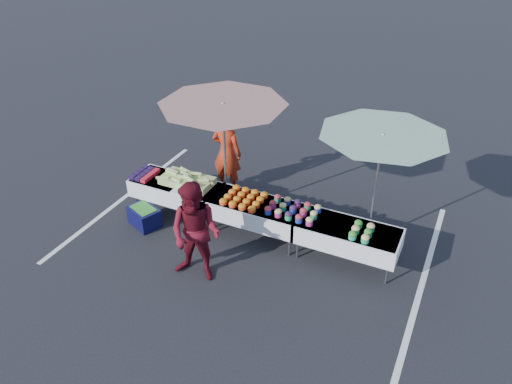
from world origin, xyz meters
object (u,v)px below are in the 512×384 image
at_px(umbrella_left, 223,114).
at_px(storage_bin, 144,216).
at_px(umbrella_right, 382,144).
at_px(customer, 196,233).
at_px(table_center, 256,210).
at_px(vendor, 227,153).
at_px(table_left, 176,189).
at_px(table_right, 347,235).

bearing_deg(umbrella_left, storage_bin, -141.35).
height_order(umbrella_right, storage_bin, umbrella_right).
bearing_deg(customer, table_center, 70.40).
relative_size(vendor, umbrella_right, 0.71).
bearing_deg(vendor, customer, 108.58).
xyz_separation_m(customer, umbrella_right, (2.43, 2.25, 1.15)).
xyz_separation_m(table_center, vendor, (-1.30, 1.26, 0.35)).
distance_m(table_left, umbrella_left, 1.95).
bearing_deg(table_center, vendor, 135.90).
bearing_deg(storage_bin, umbrella_left, 60.39).
relative_size(table_left, table_right, 1.00).
height_order(table_left, storage_bin, table_left).
height_order(table_left, umbrella_right, umbrella_right).
height_order(table_center, umbrella_right, umbrella_right).
relative_size(table_center, storage_bin, 2.53).
bearing_deg(table_right, table_center, 180.00).
bearing_deg(umbrella_left, customer, -76.51).
xyz_separation_m(table_right, customer, (-2.21, -1.50, 0.35)).
height_order(table_center, table_right, same).
bearing_deg(table_right, storage_bin, -170.71).
bearing_deg(customer, umbrella_right, 38.34).
xyz_separation_m(table_right, vendor, (-3.10, 1.26, 0.35)).
relative_size(vendor, umbrella_left, 0.59).
xyz_separation_m(umbrella_left, umbrella_right, (2.89, 0.36, -0.16)).
distance_m(table_center, table_right, 1.80).
bearing_deg(umbrella_right, storage_bin, -161.50).
bearing_deg(table_center, umbrella_left, 155.08).
bearing_deg(table_center, storage_bin, -163.35).
bearing_deg(storage_bin, umbrella_right, 40.24).
bearing_deg(vendor, umbrella_left, 117.64).
height_order(table_right, customer, customer).
xyz_separation_m(table_left, table_center, (1.80, 0.00, 0.00)).
relative_size(table_left, customer, 1.00).
height_order(customer, umbrella_right, umbrella_right).
relative_size(table_right, umbrella_left, 0.59).
distance_m(table_left, umbrella_right, 4.18).
bearing_deg(table_left, vendor, 68.27).
relative_size(table_center, vendor, 0.99).
xyz_separation_m(customer, storage_bin, (-1.77, 0.85, -0.73)).
distance_m(table_left, vendor, 1.40).
xyz_separation_m(table_left, umbrella_right, (3.83, 0.76, 1.50)).
relative_size(table_right, vendor, 0.99).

